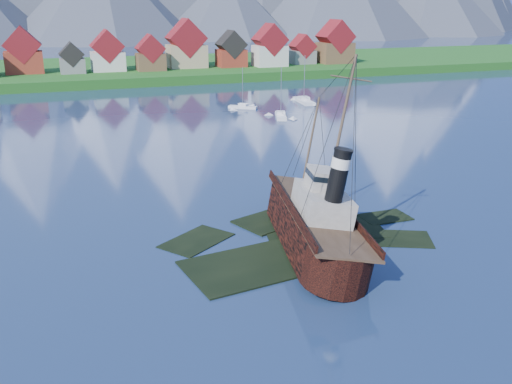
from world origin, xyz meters
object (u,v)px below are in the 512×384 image
object	(u,v)px
sailboat_f	(243,107)
sailboat_d	(281,116)
tugboat_wreck	(305,219)
sailboat_e	(304,101)

from	to	relation	value
sailboat_f	sailboat_d	bearing A→B (deg)	-126.57
tugboat_wreck	sailboat_f	world-z (taller)	tugboat_wreck
sailboat_d	sailboat_f	distance (m)	14.99
sailboat_e	tugboat_wreck	bearing A→B (deg)	-108.50
sailboat_d	sailboat_f	world-z (taller)	sailboat_d
sailboat_d	sailboat_e	bearing A→B (deg)	69.93
tugboat_wreck	sailboat_e	xyz separation A→B (m)	(39.27, 85.54, -2.53)
sailboat_f	sailboat_e	bearing A→B (deg)	-44.71
tugboat_wreck	sailboat_d	bearing A→B (deg)	81.37
tugboat_wreck	sailboat_e	size ratio (longest dim) A/B	2.17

